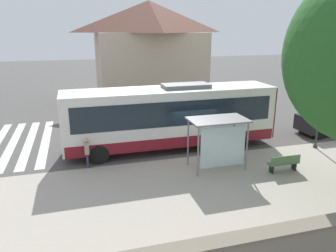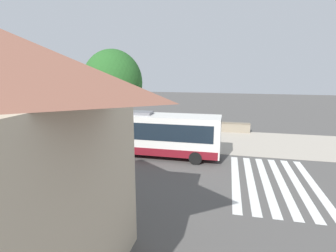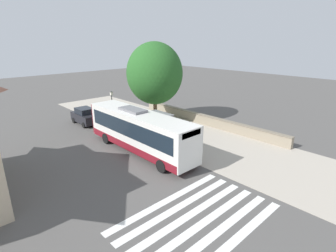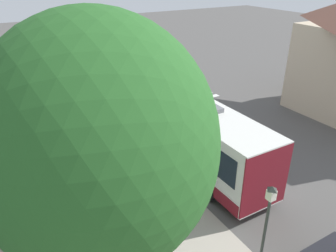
# 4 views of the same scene
# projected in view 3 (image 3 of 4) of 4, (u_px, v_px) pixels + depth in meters

# --- Properties ---
(ground_plane) EXTENTS (120.00, 120.00, 0.00)m
(ground_plane) POSITION_uv_depth(u_px,v_px,m) (148.00, 143.00, 24.97)
(ground_plane) COLOR #514F4C
(ground_plane) RESTS_ON ground
(sidewalk_plaza) EXTENTS (9.00, 44.00, 0.02)m
(sidewalk_plaza) POSITION_uv_depth(u_px,v_px,m) (181.00, 132.00, 27.89)
(sidewalk_plaza) COLOR #ADA393
(sidewalk_plaza) RESTS_ON ground
(crosswalk_stripes) EXTENTS (9.00, 5.25, 0.01)m
(crosswalk_stripes) POSITION_uv_depth(u_px,v_px,m) (197.00, 218.00, 14.45)
(crosswalk_stripes) COLOR silver
(crosswalk_stripes) RESTS_ON ground
(stone_wall) EXTENTS (0.60, 20.00, 1.13)m
(stone_wall) POSITION_uv_depth(u_px,v_px,m) (205.00, 120.00, 30.35)
(stone_wall) COLOR gray
(stone_wall) RESTS_ON ground
(bus) EXTENTS (2.70, 11.95, 3.73)m
(bus) POSITION_uv_depth(u_px,v_px,m) (140.00, 131.00, 22.60)
(bus) COLOR silver
(bus) RESTS_ON ground
(bus_shelter) EXTENTS (1.70, 2.81, 2.54)m
(bus_shelter) POSITION_uv_depth(u_px,v_px,m) (160.00, 118.00, 25.79)
(bus_shelter) COLOR slate
(bus_shelter) RESTS_ON ground
(pedestrian) EXTENTS (0.34, 0.22, 1.57)m
(pedestrian) POSITION_uv_depth(u_px,v_px,m) (193.00, 153.00, 20.63)
(pedestrian) COLOR #2D3347
(pedestrian) RESTS_ON ground
(bench) EXTENTS (0.40, 1.58, 0.88)m
(bench) POSITION_uv_depth(u_px,v_px,m) (150.00, 124.00, 29.12)
(bench) COLOR #4C7247
(bench) RESTS_ON ground
(street_lamp_near) EXTENTS (0.28, 0.28, 3.99)m
(street_lamp_near) POSITION_uv_depth(u_px,v_px,m) (112.00, 105.00, 29.61)
(street_lamp_near) COLOR #2D332D
(street_lamp_near) RESTS_ON ground
(shade_tree) EXTENTS (6.46, 6.46, 9.26)m
(shade_tree) POSITION_uv_depth(u_px,v_px,m) (155.00, 74.00, 30.07)
(shade_tree) COLOR brown
(shade_tree) RESTS_ON ground
(parked_car_behind_bus) EXTENTS (1.98, 3.94, 1.88)m
(parked_car_behind_bus) POSITION_uv_depth(u_px,v_px,m) (85.00, 116.00, 30.54)
(parked_car_behind_bus) COLOR black
(parked_car_behind_bus) RESTS_ON ground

